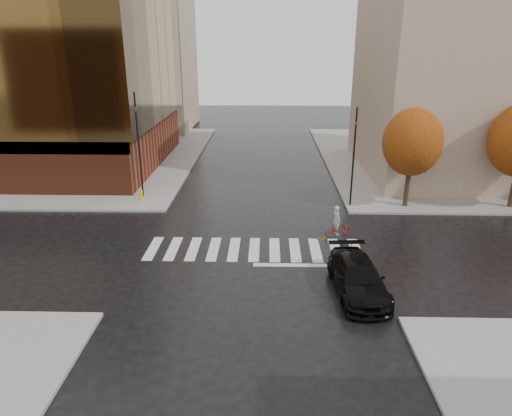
% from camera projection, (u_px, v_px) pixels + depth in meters
% --- Properties ---
extents(ground, '(120.00, 120.00, 0.00)m').
position_uv_depth(ground, '(254.00, 253.00, 24.16)').
color(ground, black).
rests_on(ground, ground).
extents(sidewalk_nw, '(30.00, 30.00, 0.15)m').
position_uv_depth(sidewalk_nw, '(45.00, 156.00, 44.36)').
color(sidewalk_nw, gray).
rests_on(sidewalk_nw, ground).
extents(sidewalk_ne, '(30.00, 30.00, 0.15)m').
position_uv_depth(sidewalk_ne, '(481.00, 159.00, 43.36)').
color(sidewalk_ne, gray).
rests_on(sidewalk_ne, ground).
extents(crosswalk, '(12.00, 3.00, 0.01)m').
position_uv_depth(crosswalk, '(254.00, 249.00, 24.63)').
color(crosswalk, silver).
rests_on(crosswalk, ground).
extents(office_glass, '(27.00, 19.00, 16.00)m').
position_uv_depth(office_glass, '(2.00, 70.00, 38.75)').
color(office_glass, maroon).
rests_on(office_glass, sidewalk_nw).
extents(building_ne_tan, '(16.00, 16.00, 18.00)m').
position_uv_depth(building_ne_tan, '(471.00, 60.00, 36.58)').
color(building_ne_tan, tan).
rests_on(building_ne_tan, sidewalk_ne).
extents(building_nw_far, '(14.00, 12.00, 20.00)m').
position_uv_depth(building_nw_far, '(132.00, 45.00, 55.82)').
color(building_nw_far, tan).
rests_on(building_nw_far, sidewalk_nw).
extents(tree_ne_a, '(3.80, 3.80, 6.50)m').
position_uv_depth(tree_ne_a, '(412.00, 143.00, 29.35)').
color(tree_ne_a, black).
rests_on(tree_ne_a, sidewalk_ne).
extents(sedan, '(2.40, 5.21, 1.48)m').
position_uv_depth(sedan, '(358.00, 277.00, 20.19)').
color(sedan, black).
rests_on(sedan, ground).
extents(cyclist, '(1.70, 1.16, 1.84)m').
position_uv_depth(cyclist, '(337.00, 226.00, 26.18)').
color(cyclist, maroon).
rests_on(cyclist, ground).
extents(traffic_light_nw, '(0.19, 0.15, 7.29)m').
position_uv_depth(traffic_light_nw, '(138.00, 139.00, 31.34)').
color(traffic_light_nw, black).
rests_on(traffic_light_nw, sidewalk_nw).
extents(traffic_light_ne, '(0.18, 0.20, 6.54)m').
position_uv_depth(traffic_light_ne, '(354.00, 152.00, 29.66)').
color(traffic_light_ne, black).
rests_on(traffic_light_ne, sidewalk_ne).
extents(fire_hydrant, '(0.26, 0.26, 0.73)m').
position_uv_depth(fire_hydrant, '(141.00, 194.00, 31.81)').
color(fire_hydrant, '#B3B80A').
rests_on(fire_hydrant, sidewalk_nw).
extents(manhole, '(0.75, 0.75, 0.01)m').
position_uv_depth(manhole, '(321.00, 239.00, 25.95)').
color(manhole, '#4F3F1C').
rests_on(manhole, ground).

